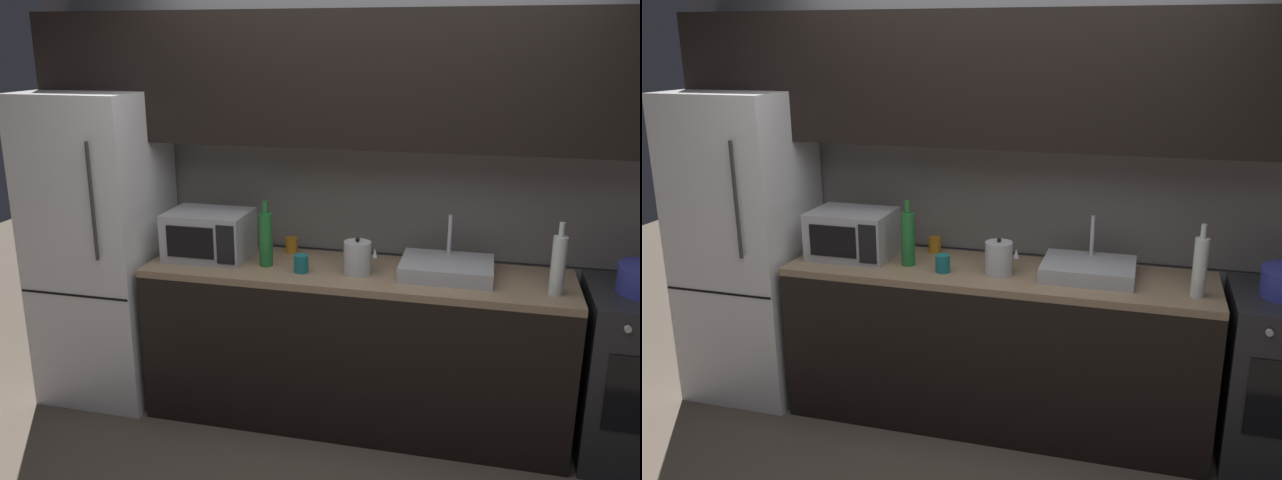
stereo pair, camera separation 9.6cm
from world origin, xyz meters
TOP-DOWN VIEW (x-y plane):
  - back_wall at (0.00, 1.20)m, footprint 4.05×0.44m
  - counter_run at (0.00, 0.90)m, footprint 2.31×0.60m
  - refrigerator at (-1.54, 0.90)m, footprint 0.68×0.69m
  - microwave at (-0.86, 0.92)m, footprint 0.46×0.35m
  - sink_basin at (0.48, 0.93)m, footprint 0.48×0.38m
  - kettle at (0.02, 0.84)m, footprint 0.18×0.15m
  - wine_bottle_clear at (1.02, 0.78)m, footprint 0.07×0.07m
  - wine_bottle_green at (-0.49, 0.86)m, footprint 0.07×0.07m
  - mug_teal at (-0.28, 0.79)m, footprint 0.08×0.08m
  - mug_amber at (-0.43, 1.12)m, footprint 0.07×0.07m

SIDE VIEW (x-z plane):
  - counter_run at x=0.00m, z-range 0.00..0.90m
  - refrigerator at x=-1.54m, z-range 0.00..1.83m
  - sink_basin at x=0.48m, z-range 0.79..1.09m
  - mug_amber at x=-0.43m, z-range 0.90..0.99m
  - mug_teal at x=-0.28m, z-range 0.90..1.00m
  - kettle at x=0.02m, z-range 0.89..1.09m
  - microwave at x=-0.86m, z-range 0.90..1.17m
  - wine_bottle_clear at x=1.02m, z-range 0.87..1.23m
  - wine_bottle_green at x=-0.49m, z-range 0.87..1.24m
  - back_wall at x=0.00m, z-range 0.30..2.80m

